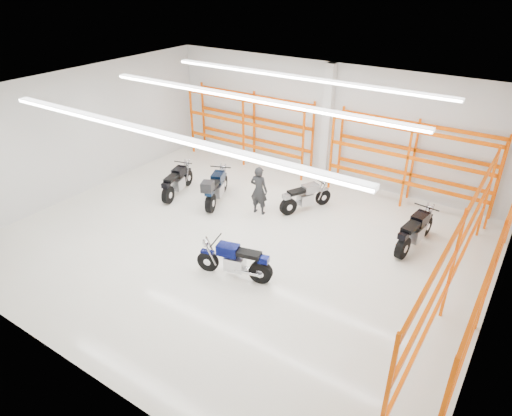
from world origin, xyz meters
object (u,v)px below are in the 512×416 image
Objects in this scene: motorcycle_back_c at (304,198)px; motorcycle_main at (237,262)px; motorcycle_back_d at (414,232)px; structural_column at (327,123)px; standing_man at (259,190)px; motorcycle_back_b at (215,189)px; motorcycle_back_a at (176,183)px.

motorcycle_main is at bearing -85.64° from motorcycle_back_c.
motorcycle_back_d is 0.52× the size of structural_column.
motorcycle_back_b is at bearing 4.06° from standing_man.
motorcycle_main is 4.43m from motorcycle_back_b.
motorcycle_back_c is at bearing -145.68° from standing_man.
motorcycle_back_b is at bearing -171.05° from motorcycle_back_d.
motorcycle_main is 4.44m from motorcycle_back_c.
motorcycle_back_c is 0.82× the size of motorcycle_back_d.
motorcycle_back_c is 0.43× the size of structural_column.
structural_column is (2.19, 4.24, 1.65)m from motorcycle_back_b.
standing_man is (-1.19, -1.03, 0.38)m from motorcycle_back_c.
motorcycle_back_b is 1.36× the size of standing_man.
motorcycle_back_d is (3.90, -0.28, 0.06)m from motorcycle_back_c.
motorcycle_main is 5.46m from motorcycle_back_d.
motorcycle_back_b is at bearing -154.76° from motorcycle_back_c.
motorcycle_back_d reaches higher than motorcycle_main.
structural_column reaches higher than motorcycle_back_c.
motorcycle_back_b reaches higher than motorcycle_back_c.
standing_man reaches higher than motorcycle_back_a.
motorcycle_back_b reaches higher than motorcycle_back_a.
motorcycle_back_b is at bearing 8.07° from motorcycle_back_a.
motorcycle_back_a is 0.93× the size of motorcycle_back_b.
motorcycle_main is at bearing 107.66° from standing_man.
motorcycle_back_a is at bearing -130.54° from structural_column.
motorcycle_back_c is (2.84, 1.34, -0.11)m from motorcycle_back_b.
structural_column reaches higher than motorcycle_back_a.
motorcycle_back_b reaches higher than motorcycle_back_d.
structural_column is at bearing 97.75° from motorcycle_main.
motorcycle_back_b is (1.64, 0.23, 0.09)m from motorcycle_back_a.
motorcycle_back_a reaches higher than motorcycle_back_c.
motorcycle_back_c is (4.48, 1.57, -0.03)m from motorcycle_back_a.
motorcycle_back_b is 3.15m from motorcycle_back_c.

